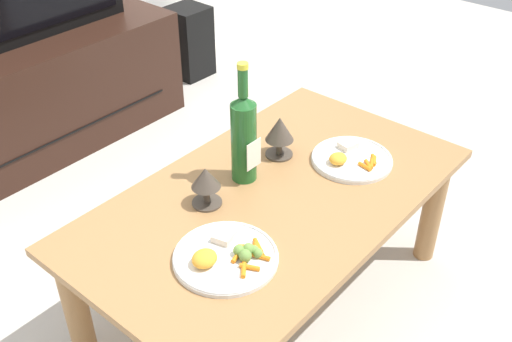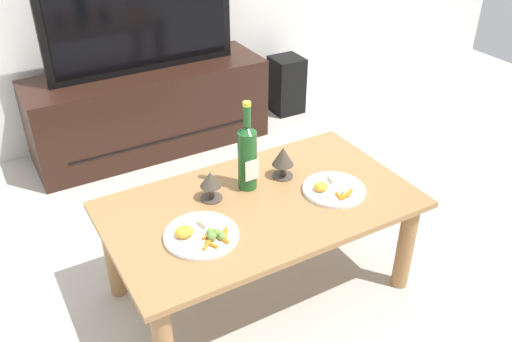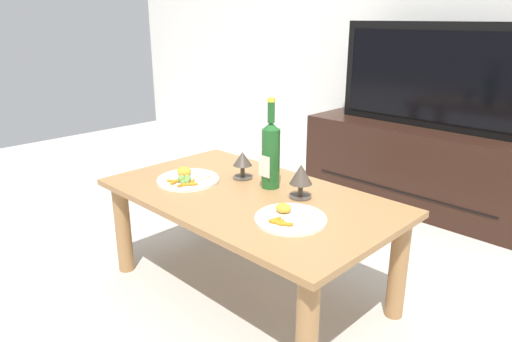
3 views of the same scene
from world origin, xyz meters
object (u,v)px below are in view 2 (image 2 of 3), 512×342
at_px(floor_speaker, 286,85).
at_px(dinner_plate_left, 201,234).
at_px(tv_stand, 150,110).
at_px(goblet_left, 210,181).
at_px(dinner_plate_right, 333,189).
at_px(tv_screen, 140,19).
at_px(wine_bottle, 247,155).
at_px(dining_table, 261,218).
at_px(goblet_right, 283,158).

relative_size(floor_speaker, dinner_plate_left, 1.44).
distance_m(tv_stand, floor_speaker, 0.99).
relative_size(tv_stand, floor_speaker, 3.59).
height_order(tv_stand, goblet_left, goblet_left).
height_order(tv_stand, dinner_plate_right, tv_stand).
bearing_deg(tv_screen, wine_bottle, -91.91).
distance_m(dining_table, goblet_right, 0.27).
bearing_deg(floor_speaker, wine_bottle, -127.04).
relative_size(floor_speaker, wine_bottle, 1.03).
bearing_deg(dinner_plate_left, goblet_right, 23.15).
relative_size(tv_stand, wine_bottle, 3.72).
bearing_deg(goblet_left, dinner_plate_right, -23.71).
relative_size(dinner_plate_left, dinner_plate_right, 1.06).
distance_m(floor_speaker, dinner_plate_left, 2.04).
bearing_deg(wine_bottle, goblet_left, -178.86).
distance_m(tv_stand, goblet_left, 1.33).
bearing_deg(tv_screen, dinner_plate_left, -102.97).
distance_m(wine_bottle, goblet_right, 0.17).
bearing_deg(wine_bottle, goblet_right, -1.14).
bearing_deg(tv_screen, dinner_plate_right, -80.88).
bearing_deg(dining_table, tv_stand, 87.90).
bearing_deg(wine_bottle, tv_stand, 88.09).
height_order(dining_table, goblet_left, goblet_left).
xyz_separation_m(dining_table, goblet_left, (-0.16, 0.12, 0.16)).
xyz_separation_m(tv_screen, floor_speaker, (0.99, 0.03, -0.61)).
xyz_separation_m(tv_stand, dinner_plate_right, (0.24, -1.48, 0.21)).
bearing_deg(tv_screen, goblet_left, -99.14).
relative_size(goblet_left, dinner_plate_right, 0.48).
xyz_separation_m(dining_table, tv_stand, (0.05, 1.40, -0.12)).
bearing_deg(tv_screen, goblet_right, -84.61).
bearing_deg(tv_stand, dining_table, -92.10).
relative_size(floor_speaker, goblet_right, 2.83).
distance_m(tv_screen, floor_speaker, 1.16).
bearing_deg(dining_table, wine_bottle, 85.92).
relative_size(goblet_left, goblet_right, 0.89).
height_order(goblet_left, dinner_plate_left, goblet_left).
bearing_deg(wine_bottle, floor_speaker, 51.82).
bearing_deg(floor_speaker, tv_screen, -176.98).
relative_size(dining_table, tv_stand, 0.86).
height_order(tv_stand, wine_bottle, wine_bottle).
relative_size(tv_screen, floor_speaker, 2.81).
height_order(tv_screen, wine_bottle, tv_screen).
bearing_deg(tv_stand, goblet_left, -99.13).
relative_size(tv_stand, goblet_left, 11.50).
xyz_separation_m(tv_stand, dinner_plate_left, (-0.34, -1.49, 0.21)).
bearing_deg(dining_table, goblet_left, 143.12).
bearing_deg(goblet_right, floor_speaker, 56.57).
height_order(tv_stand, dinner_plate_left, tv_stand).
relative_size(dining_table, goblet_right, 8.75).
bearing_deg(floor_speaker, goblet_right, -122.28).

